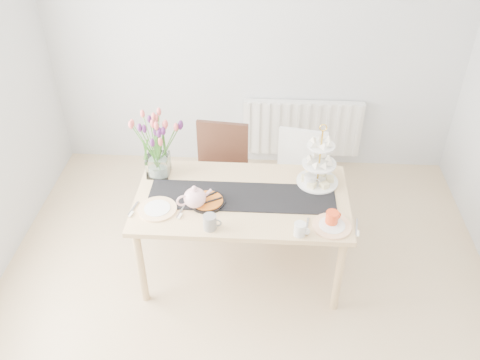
# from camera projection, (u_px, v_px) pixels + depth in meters

# --- Properties ---
(room_shell) EXTENTS (4.50, 4.50, 4.50)m
(room_shell) POSITION_uv_depth(u_px,v_px,m) (242.00, 193.00, 2.95)
(room_shell) COLOR tan
(room_shell) RESTS_ON ground
(radiator) EXTENTS (1.20, 0.08, 0.60)m
(radiator) POSITION_uv_depth(u_px,v_px,m) (302.00, 128.00, 5.19)
(radiator) COLOR white
(radiator) RESTS_ON room_shell
(dining_table) EXTENTS (1.60, 0.90, 0.75)m
(dining_table) POSITION_uv_depth(u_px,v_px,m) (242.00, 205.00, 3.85)
(dining_table) COLOR tan
(dining_table) RESTS_ON ground
(chair_brown) EXTENTS (0.50, 0.50, 0.92)m
(chair_brown) POSITION_uv_depth(u_px,v_px,m) (220.00, 167.00, 4.49)
(chair_brown) COLOR #331A12
(chair_brown) RESTS_ON ground
(chair_white) EXTENTS (0.50, 0.50, 0.86)m
(chair_white) POSITION_uv_depth(u_px,v_px,m) (299.00, 171.00, 4.50)
(chair_white) COLOR white
(chair_white) RESTS_ON ground
(table_runner) EXTENTS (1.40, 0.35, 0.01)m
(table_runner) POSITION_uv_depth(u_px,v_px,m) (242.00, 197.00, 3.80)
(table_runner) COLOR black
(table_runner) RESTS_ON dining_table
(tulip_vase) EXTENTS (0.63, 0.63, 0.53)m
(tulip_vase) POSITION_uv_depth(u_px,v_px,m) (155.00, 137.00, 3.84)
(tulip_vase) COLOR silver
(tulip_vase) RESTS_ON dining_table
(cake_stand) EXTENTS (0.32, 0.32, 0.47)m
(cake_stand) POSITION_uv_depth(u_px,v_px,m) (319.00, 169.00, 3.86)
(cake_stand) COLOR gold
(cake_stand) RESTS_ON dining_table
(teapot) EXTENTS (0.33, 0.30, 0.17)m
(teapot) POSITION_uv_depth(u_px,v_px,m) (195.00, 198.00, 3.67)
(teapot) COLOR silver
(teapot) RESTS_ON dining_table
(cream_jug) EXTENTS (0.13, 0.13, 0.10)m
(cream_jug) POSITION_uv_depth(u_px,v_px,m) (310.00, 181.00, 3.89)
(cream_jug) COLOR silver
(cream_jug) RESTS_ON dining_table
(tart_tin) EXTENTS (0.26, 0.26, 0.03)m
(tart_tin) POSITION_uv_depth(u_px,v_px,m) (207.00, 202.00, 3.74)
(tart_tin) COLOR black
(tart_tin) RESTS_ON dining_table
(mug_grey) EXTENTS (0.10, 0.10, 0.11)m
(mug_grey) POSITION_uv_depth(u_px,v_px,m) (210.00, 222.00, 3.49)
(mug_grey) COLOR gray
(mug_grey) RESTS_ON dining_table
(mug_white) EXTENTS (0.11, 0.11, 0.10)m
(mug_white) POSITION_uv_depth(u_px,v_px,m) (300.00, 229.00, 3.45)
(mug_white) COLOR silver
(mug_white) RESTS_ON dining_table
(mug_orange) EXTENTS (0.12, 0.12, 0.11)m
(mug_orange) POSITION_uv_depth(u_px,v_px,m) (332.00, 218.00, 3.53)
(mug_orange) COLOR #F3451B
(mug_orange) RESTS_ON dining_table
(plate_left) EXTENTS (0.34, 0.34, 0.01)m
(plate_left) POSITION_uv_depth(u_px,v_px,m) (157.00, 209.00, 3.68)
(plate_left) COLOR white
(plate_left) RESTS_ON dining_table
(plate_right) EXTENTS (0.31, 0.31, 0.01)m
(plate_right) POSITION_uv_depth(u_px,v_px,m) (332.00, 226.00, 3.53)
(plate_right) COLOR white
(plate_right) RESTS_ON dining_table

